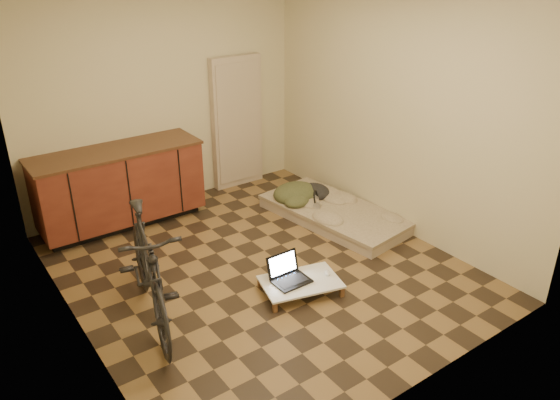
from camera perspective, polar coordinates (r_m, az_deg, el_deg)
room_shell at (r=4.93m, az=-2.31°, el=5.84°), size 3.50×4.00×2.60m
cabinets at (r=6.37m, az=-16.40°, el=1.34°), size 1.84×0.62×0.91m
appliance_panel at (r=7.11m, az=-4.52°, el=8.06°), size 0.70×0.10×1.70m
bicycle at (r=4.64m, az=-13.65°, el=-6.53°), size 0.88×1.75×1.09m
futon at (r=6.41m, az=5.75°, el=-1.41°), size 1.07×1.85×0.15m
clothing_pile at (r=6.59m, az=2.24°, el=1.34°), size 0.67×0.58×0.24m
headphones at (r=6.41m, az=3.79°, el=0.19°), size 0.33×0.33×0.16m
lap_desk at (r=5.09m, az=2.16°, el=-8.59°), size 0.81×0.63×0.12m
laptop at (r=5.07m, az=0.87°, el=-7.84°), size 0.33×0.30×0.23m
mouse at (r=5.18m, az=4.97°, el=-7.58°), size 0.09×0.11×0.03m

